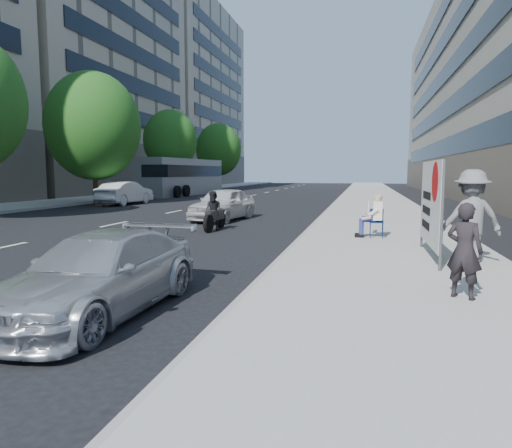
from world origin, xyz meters
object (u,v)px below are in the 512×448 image
(jogger, at_px, (471,218))
(bus, at_px, (184,177))
(white_sedan_mid, at_px, (125,193))
(seated_protester, at_px, (373,213))
(white_sedan_near, at_px, (223,204))
(protest_banner, at_px, (431,203))
(parked_sedan, at_px, (100,274))
(pedestrian_woman, at_px, (464,251))
(motorcycle, at_px, (214,213))

(jogger, relative_size, bus, 0.16)
(jogger, height_order, white_sedan_mid, jogger)
(seated_protester, xyz_separation_m, white_sedan_mid, (-15.45, 13.01, -0.13))
(seated_protester, xyz_separation_m, white_sedan_near, (-6.27, 5.03, -0.15))
(seated_protester, xyz_separation_m, jogger, (1.87, -3.95, 0.28))
(protest_banner, height_order, parked_sedan, protest_banner)
(pedestrian_woman, height_order, protest_banner, protest_banner)
(pedestrian_woman, bearing_deg, white_sedan_near, -26.32)
(parked_sedan, bearing_deg, white_sedan_mid, 120.63)
(seated_protester, relative_size, jogger, 0.65)
(white_sedan_near, bearing_deg, pedestrian_woman, -49.40)
(jogger, xyz_separation_m, white_sedan_mid, (-17.32, 16.95, -0.41))
(motorcycle, bearing_deg, jogger, -31.20)
(white_sedan_mid, bearing_deg, jogger, 139.31)
(protest_banner, xyz_separation_m, white_sedan_near, (-7.47, 8.10, -0.68))
(parked_sedan, relative_size, bus, 0.33)
(white_sedan_near, bearing_deg, motorcycle, -70.11)
(parked_sedan, xyz_separation_m, motorcycle, (-1.43, 9.62, 0.04))
(white_sedan_mid, height_order, bus, bus)
(white_sedan_near, height_order, motorcycle, white_sedan_near)
(seated_protester, distance_m, white_sedan_mid, 20.20)
(jogger, xyz_separation_m, parked_sedan, (-5.95, -4.13, -0.56))
(white_sedan_near, bearing_deg, protest_banner, -39.70)
(motorcycle, bearing_deg, bus, 119.99)
(jogger, xyz_separation_m, protest_banner, (-0.67, 0.88, 0.25))
(jogger, bearing_deg, motorcycle, -48.96)
(white_sedan_near, xyz_separation_m, motorcycle, (0.76, -3.49, -0.08))
(jogger, height_order, protest_banner, protest_banner)
(jogger, relative_size, pedestrian_woman, 1.34)
(seated_protester, height_order, white_sedan_mid, white_sedan_mid)
(pedestrian_woman, bearing_deg, bus, -30.42)
(protest_banner, height_order, white_sedan_mid, protest_banner)
(white_sedan_near, relative_size, bus, 0.34)
(white_sedan_near, xyz_separation_m, bus, (-10.22, 20.57, 0.92))
(white_sedan_near, distance_m, bus, 22.99)
(seated_protester, height_order, bus, bus)
(parked_sedan, bearing_deg, motorcycle, 100.76)
(seated_protester, bearing_deg, parked_sedan, -116.83)
(pedestrian_woman, relative_size, motorcycle, 0.73)
(jogger, distance_m, white_sedan_near, 12.13)
(pedestrian_woman, xyz_separation_m, protest_banner, (-0.05, 3.48, 0.50))
(jogger, height_order, pedestrian_woman, jogger)
(white_sedan_mid, bearing_deg, parked_sedan, 122.04)
(jogger, relative_size, white_sedan_mid, 0.44)
(pedestrian_woman, xyz_separation_m, bus, (-17.74, 32.15, 0.74))
(pedestrian_woman, height_order, bus, bus)
(pedestrian_woman, relative_size, white_sedan_near, 0.35)
(seated_protester, distance_m, white_sedan_near, 8.05)
(bus, bearing_deg, parked_sedan, -64.39)
(seated_protester, distance_m, protest_banner, 3.33)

